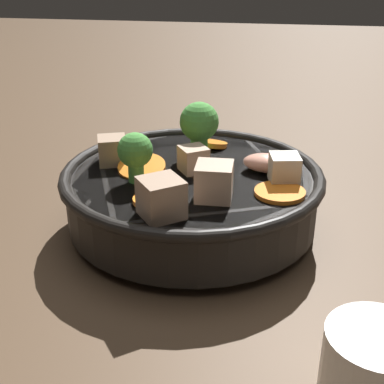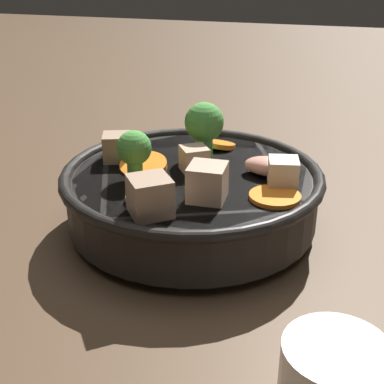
% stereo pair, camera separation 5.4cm
% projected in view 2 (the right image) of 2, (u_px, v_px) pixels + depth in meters
% --- Properties ---
extents(ground_plane, '(3.00, 3.00, 0.00)m').
position_uv_depth(ground_plane, '(192.00, 226.00, 0.55)').
color(ground_plane, '#4C3826').
extents(stirfry_bowl, '(0.26, 0.26, 0.12)m').
position_uv_depth(stirfry_bowl, '(192.00, 190.00, 0.54)').
color(stirfry_bowl, black).
rests_on(stirfry_bowl, ground_plane).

